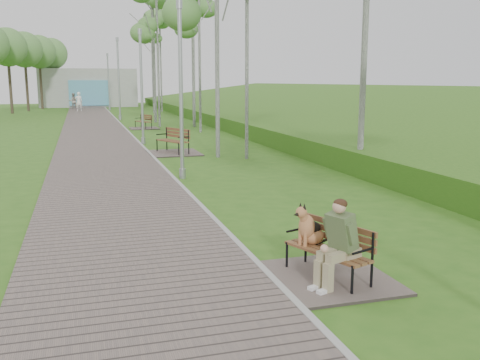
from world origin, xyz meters
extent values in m
plane|color=#31611A|center=(0.00, 0.00, 0.00)|extent=(120.00, 120.00, 0.00)
cube|color=#61544E|center=(-1.75, 21.50, 0.02)|extent=(3.50, 67.00, 0.04)
cube|color=#999993|center=(0.00, 21.50, 0.03)|extent=(0.10, 67.00, 0.05)
cube|color=#4A7B23|center=(12.00, 20.00, 0.00)|extent=(14.00, 70.00, 1.60)
cube|color=#9E9E99|center=(-1.50, 51.00, 2.00)|extent=(10.00, 5.00, 4.00)
cube|color=#5198B6|center=(-1.50, 48.40, 1.50)|extent=(4.00, 0.20, 2.60)
cube|color=#61544E|center=(0.79, -3.30, 0.02)|extent=(1.62, 1.80, 0.04)
cube|color=brown|center=(0.74, -3.30, 0.40)|extent=(0.84, 1.41, 0.04)
cube|color=brown|center=(0.94, -3.23, 0.65)|extent=(0.50, 1.28, 0.30)
cube|color=#61544E|center=(0.90, 10.39, 0.02)|extent=(1.93, 2.14, 0.04)
cube|color=brown|center=(0.85, 10.39, 0.48)|extent=(1.09, 1.66, 0.04)
cube|color=brown|center=(1.08, 10.49, 0.77)|extent=(0.69, 1.48, 0.35)
cube|color=#61544E|center=(1.06, 21.63, 0.02)|extent=(1.63, 1.81, 0.04)
cube|color=brown|center=(1.01, 21.63, 0.41)|extent=(0.88, 1.41, 0.04)
cube|color=brown|center=(1.22, 21.71, 0.65)|extent=(0.53, 1.27, 0.30)
cylinder|color=#A0A3A8|center=(0.25, 5.05, 0.14)|extent=(0.19, 0.19, 0.28)
cylinder|color=#A0A3A8|center=(0.25, 5.05, 2.36)|extent=(0.11, 0.11, 4.72)
cylinder|color=#A0A3A8|center=(0.25, 5.05, 4.76)|extent=(0.17, 0.17, 0.24)
cylinder|color=#A0A3A8|center=(0.15, 13.88, 0.14)|extent=(0.19, 0.19, 0.29)
cylinder|color=#A0A3A8|center=(0.15, 13.88, 2.38)|extent=(0.11, 0.11, 4.75)
cylinder|color=#A0A3A8|center=(0.15, 13.88, 4.80)|extent=(0.17, 0.17, 0.24)
cylinder|color=#A0A3A8|center=(0.25, 29.22, 0.17)|extent=(0.22, 0.22, 0.33)
cylinder|color=#A0A3A8|center=(0.25, 29.22, 2.76)|extent=(0.13, 0.13, 5.51)
cylinder|color=#A0A3A8|center=(0.25, 29.22, 5.57)|extent=(0.20, 0.20, 0.28)
cylinder|color=#A0A3A8|center=(0.23, 42.50, 0.15)|extent=(0.20, 0.20, 0.30)
cylinder|color=#A0A3A8|center=(0.23, 42.50, 2.54)|extent=(0.12, 0.12, 5.08)
cylinder|color=#A0A3A8|center=(0.23, 42.50, 5.13)|extent=(0.18, 0.18, 0.25)
imported|color=white|center=(-2.55, 41.01, 0.88)|extent=(0.70, 0.52, 1.76)
imported|color=#A1958C|center=(-3.07, 45.25, 0.78)|extent=(0.85, 0.71, 1.57)
cylinder|color=silver|center=(2.27, 8.93, 3.60)|extent=(0.16, 0.16, 7.20)
cylinder|color=silver|center=(5.29, 3.99, 4.75)|extent=(0.16, 0.16, 9.49)
cylinder|color=silver|center=(3.15, 8.24, 4.21)|extent=(0.15, 0.15, 8.42)
cylinder|color=silver|center=(3.73, 18.50, 4.13)|extent=(0.17, 0.17, 8.26)
ellipsoid|color=#5F9448|center=(3.73, 18.50, 6.77)|extent=(2.43, 2.43, 3.63)
cylinder|color=silver|center=(2.11, 22.55, 4.02)|extent=(0.16, 0.16, 8.04)
ellipsoid|color=#5F9448|center=(2.11, 22.55, 6.59)|extent=(2.26, 2.26, 3.54)
cylinder|color=silver|center=(4.11, 21.97, 5.13)|extent=(0.19, 0.19, 10.26)
cylinder|color=silver|center=(2.35, 26.20, 5.28)|extent=(0.20, 0.20, 10.55)
cylinder|color=silver|center=(4.64, 38.86, 5.22)|extent=(0.18, 0.18, 10.44)
ellipsoid|color=#5F9448|center=(4.64, 38.86, 8.56)|extent=(2.53, 2.53, 4.59)
cylinder|color=silver|center=(3.67, 36.99, 4.75)|extent=(0.19, 0.19, 9.50)
ellipsoid|color=#5F9448|center=(3.67, 36.99, 7.79)|extent=(2.81, 2.81, 4.18)
camera|label=1|loc=(-2.44, -9.77, 2.74)|focal=40.00mm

